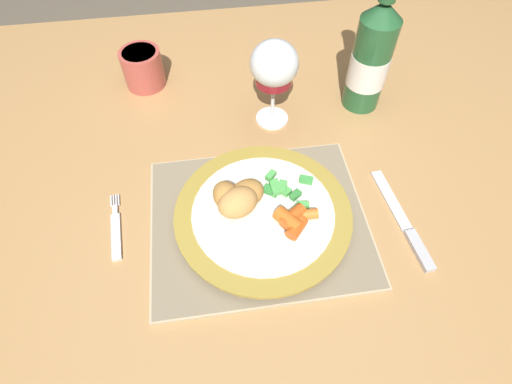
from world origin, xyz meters
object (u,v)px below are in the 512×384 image
dinner_plate (263,215)px  wine_glass (274,67)px  fork (116,231)px  dining_table (243,175)px  drinking_cup (143,67)px  table_knife (406,226)px  bottle (371,57)px

dinner_plate → wine_glass: bearing=76.8°
dinner_plate → fork: 0.23m
dining_table → wine_glass: wine_glass is taller
drinking_cup → wine_glass: bearing=-30.7°
dinner_plate → fork: (-0.23, 0.01, -0.01)m
dinner_plate → table_knife: bearing=-11.5°
fork → drinking_cup: drinking_cup is taller
fork → drinking_cup: size_ratio=1.51×
dinner_plate → fork: bearing=176.9°
table_knife → bottle: 0.31m
table_knife → wine_glass: 0.34m
dining_table → bottle: 0.32m
fork → bottle: bottle is taller
dining_table → dinner_plate: bearing=-84.9°
fork → drinking_cup: 0.36m
fork → wine_glass: size_ratio=0.74×
dining_table → table_knife: bearing=-40.7°
table_knife → bottle: bottle is taller
dining_table → table_knife: size_ratio=8.06×
dinner_plate → bottle: (0.24, 0.25, 0.09)m
table_knife → drinking_cup: (-0.41, 0.42, 0.04)m
dining_table → dinner_plate: dinner_plate is taller
wine_glass → drinking_cup: bearing=149.3°
dinner_plate → drinking_cup: 0.42m
wine_glass → bottle: bottle is taller
dinner_plate → table_knife: size_ratio=1.42×
dining_table → fork: bearing=-146.3°
dinner_plate → drinking_cup: (-0.19, 0.37, 0.02)m
table_knife → fork: bearing=172.7°
fork → bottle: bearing=27.0°
wine_glass → table_knife: bearing=-58.4°
table_knife → bottle: size_ratio=0.67×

